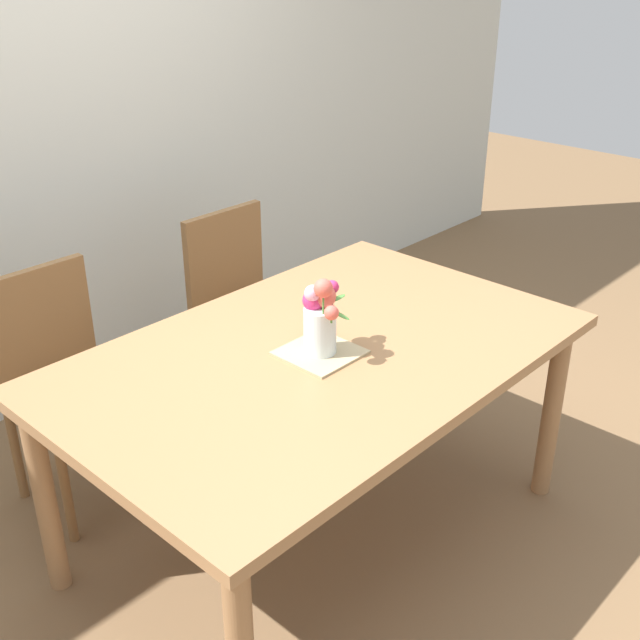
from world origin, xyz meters
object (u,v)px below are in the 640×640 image
Objects in this scene: dining_table at (319,371)px; flower_vase at (320,314)px; chair_left at (60,372)px; chair_right at (243,298)px.

flower_vase is at bearing -125.86° from dining_table.
flower_vase is at bearing 115.80° from chair_left.
flower_vase reaches higher than chair_right.
chair_right is at bearing -180.00° from chair_left.
chair_right is 1.09m from flower_vase.
dining_table is at bearing 116.89° from chair_left.
chair_right reaches higher than dining_table.
flower_vase is at bearing 62.92° from chair_right.
chair_right is 3.36× the size of flower_vase.
chair_right is at bearing 63.11° from dining_table.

